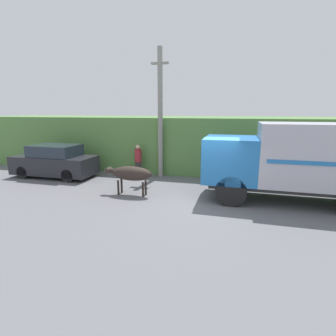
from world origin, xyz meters
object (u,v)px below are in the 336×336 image
(cargo_truck, at_px, (301,159))
(parked_suv, at_px, (55,162))
(pedestrian_on_hill, at_px, (138,159))
(utility_pole, at_px, (160,112))
(brown_cow, at_px, (131,174))

(cargo_truck, bearing_deg, parked_suv, 175.41)
(pedestrian_on_hill, bearing_deg, utility_pole, -146.24)
(brown_cow, bearing_deg, parked_suv, 171.27)
(pedestrian_on_hill, height_order, utility_pole, utility_pole)
(brown_cow, relative_size, parked_suv, 0.48)
(cargo_truck, bearing_deg, utility_pole, 157.55)
(utility_pole, bearing_deg, parked_suv, -163.60)
(brown_cow, height_order, pedestrian_on_hill, pedestrian_on_hill)
(pedestrian_on_hill, distance_m, utility_pole, 2.79)
(brown_cow, xyz_separation_m, pedestrian_on_hill, (-0.94, 3.25, 0.01))
(parked_suv, bearing_deg, cargo_truck, -4.59)
(cargo_truck, xyz_separation_m, brown_cow, (-6.63, -0.75, -0.81))
(brown_cow, distance_m, pedestrian_on_hill, 3.38)
(cargo_truck, bearing_deg, pedestrian_on_hill, 162.45)
(cargo_truck, xyz_separation_m, pedestrian_on_hill, (-7.57, 2.49, -0.80))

